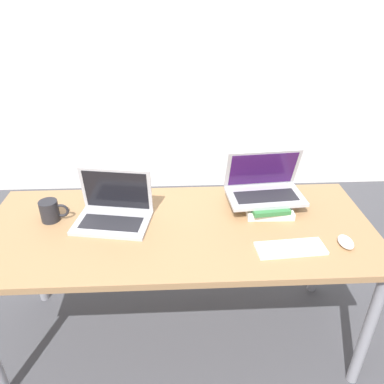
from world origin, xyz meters
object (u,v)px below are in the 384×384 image
laptop_on_books (264,187)px  laptop_left (114,212)px  wireless_keyboard (291,248)px  mug (50,211)px  book_stack (266,203)px  mouse (346,242)px

laptop_on_books → laptop_left: bearing=-171.6°
wireless_keyboard → mug: mug is taller
wireless_keyboard → laptop_left: bearing=161.6°
book_stack → mouse: (0.27, -0.31, -0.01)m
laptop_on_books → wireless_keyboard: (0.04, -0.36, -0.09)m
laptop_left → laptop_on_books: (0.72, 0.11, 0.05)m
book_stack → laptop_on_books: laptop_on_books is taller
wireless_keyboard → mug: (-1.05, 0.27, 0.04)m
mouse → mug: size_ratio=0.75×
laptop_on_books → wireless_keyboard: laptop_on_books is taller
laptop_left → mug: (-0.29, 0.02, 0.00)m
book_stack → wireless_keyboard: book_stack is taller
mouse → mug: bearing=169.0°
book_stack → mug: 1.02m
mouse → laptop_on_books: bearing=129.7°
mug → wireless_keyboard: bearing=-14.4°
mouse → book_stack: bearing=131.2°
wireless_keyboard → mug: bearing=165.6°
wireless_keyboard → mouse: (0.24, 0.02, 0.01)m
laptop_on_books → mug: bearing=-175.0°
laptop_left → laptop_on_books: size_ratio=0.98×
laptop_left → wireless_keyboard: laptop_left is taller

